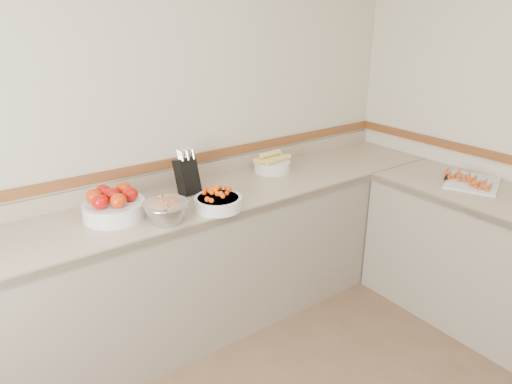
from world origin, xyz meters
TOP-DOWN VIEW (x-y plane):
  - back_wall at (0.00, 2.00)m, footprint 4.00×0.00m
  - counter_back at (0.00, 1.68)m, footprint 4.00×0.65m
  - knife_block at (0.14, 1.80)m, footprint 0.14×0.16m
  - tomato_bowl at (-0.36, 1.71)m, footprint 0.34×0.34m
  - cherry_tomato_bowl at (0.17, 1.47)m, footprint 0.28×0.28m
  - corn_bowl at (0.83, 1.81)m, footprint 0.29×0.26m
  - rhubarb_bowl at (-0.16, 1.47)m, footprint 0.25×0.25m
  - cutting_board at (1.76, 0.85)m, footprint 0.49×0.44m

SIDE VIEW (x-z plane):
  - counter_back at x=0.00m, z-range -0.09..0.99m
  - cutting_board at x=1.76m, z-range 0.89..0.95m
  - cherry_tomato_bowl at x=0.17m, z-range 0.87..1.03m
  - corn_bowl at x=0.83m, z-range 0.88..1.03m
  - tomato_bowl at x=-0.36m, z-range 0.89..1.06m
  - rhubarb_bowl at x=-0.16m, z-range 0.90..1.05m
  - knife_block at x=0.14m, z-range 0.87..1.16m
  - back_wall at x=0.00m, z-range -0.70..3.30m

